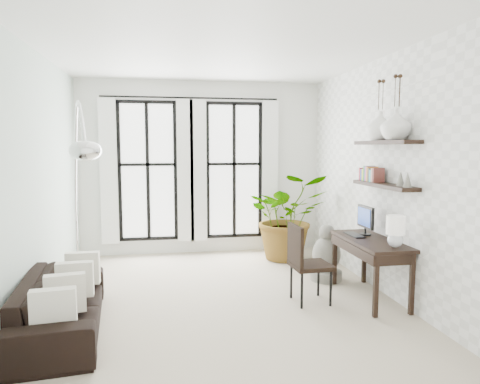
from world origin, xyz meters
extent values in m
plane|color=#BBAC95|center=(0.00, 0.00, 0.00)|extent=(5.00, 5.00, 0.00)
plane|color=white|center=(0.00, 0.00, 3.20)|extent=(5.00, 5.00, 0.00)
plane|color=silver|center=(-2.25, 0.00, 1.60)|extent=(0.00, 5.00, 5.00)
plane|color=white|center=(2.25, 0.00, 1.60)|extent=(0.00, 5.00, 5.00)
plane|color=white|center=(0.00, 2.50, 1.60)|extent=(4.50, 0.00, 4.50)
cube|color=white|center=(-1.00, 2.47, 1.55)|extent=(1.00, 0.02, 2.50)
cube|color=white|center=(-1.68, 2.37, 1.55)|extent=(0.30, 0.04, 2.60)
cube|color=white|center=(-0.32, 2.37, 1.55)|extent=(0.30, 0.04, 2.60)
cube|color=white|center=(0.60, 2.47, 1.55)|extent=(1.00, 0.02, 2.50)
cube|color=white|center=(-0.08, 2.37, 1.55)|extent=(0.30, 0.04, 2.60)
cube|color=white|center=(1.28, 2.37, 1.55)|extent=(0.30, 0.04, 2.60)
cylinder|color=black|center=(-0.20, 2.38, 2.88)|extent=(3.20, 0.03, 0.03)
cube|color=black|center=(2.11, -0.41, 1.50)|extent=(0.25, 1.30, 0.05)
cube|color=black|center=(2.11, -0.41, 2.05)|extent=(0.25, 1.30, 0.05)
cube|color=#B02C33|center=(2.11, 0.14, 1.61)|extent=(0.16, 0.04, 0.18)
cube|color=#3549BB|center=(2.11, 0.09, 1.61)|extent=(0.16, 0.04, 0.18)
cube|color=yellow|center=(2.11, 0.05, 1.61)|extent=(0.16, 0.04, 0.18)
cube|color=#2E8B4F|center=(2.11, 0.00, 1.61)|extent=(0.16, 0.04, 0.18)
cube|color=#AA53C1|center=(2.11, -0.04, 1.61)|extent=(0.16, 0.04, 0.18)
cube|color=orange|center=(2.11, -0.09, 1.61)|extent=(0.16, 0.04, 0.18)
cube|color=#4E4E4E|center=(2.11, -0.13, 1.61)|extent=(0.16, 0.04, 0.18)
cube|color=#33ABB5|center=(2.11, -0.18, 1.61)|extent=(0.16, 0.04, 0.18)
cube|color=tan|center=(2.11, -0.22, 1.61)|extent=(0.16, 0.04, 0.18)
cube|color=brown|center=(2.11, -0.27, 1.61)|extent=(0.16, 0.04, 0.18)
cone|color=gray|center=(2.11, -0.81, 1.61)|extent=(0.10, 0.10, 0.18)
cone|color=gray|center=(2.11, -0.96, 1.61)|extent=(0.10, 0.10, 0.18)
imported|color=black|center=(-1.80, -0.80, 0.30)|extent=(1.01, 2.12, 0.60)
cube|color=silver|center=(-1.70, -1.50, 0.50)|extent=(0.40, 0.12, 0.40)
cube|color=silver|center=(-1.70, -1.04, 0.50)|extent=(0.40, 0.12, 0.40)
cube|color=silver|center=(-1.70, -0.57, 0.50)|extent=(0.40, 0.12, 0.40)
cube|color=silver|center=(-1.70, -0.10, 0.50)|extent=(0.40, 0.12, 0.40)
imported|color=#2D7228|center=(1.44, 1.72, 0.77)|extent=(1.47, 1.30, 1.54)
cube|color=black|center=(1.95, -0.41, 0.78)|extent=(0.57, 1.35, 0.04)
cube|color=black|center=(1.93, -0.41, 0.68)|extent=(0.52, 1.28, 0.12)
cube|color=black|center=(1.72, -1.03, 0.38)|extent=(0.05, 0.05, 0.75)
cube|color=black|center=(2.18, -1.03, 0.38)|extent=(0.05, 0.05, 0.75)
cube|color=black|center=(1.72, 0.21, 0.38)|extent=(0.05, 0.05, 0.75)
cube|color=black|center=(2.18, 0.21, 0.38)|extent=(0.05, 0.05, 0.75)
cube|color=black|center=(2.00, -0.15, 1.05)|extent=(0.04, 0.42, 0.30)
cube|color=navy|center=(1.98, -0.15, 1.05)|extent=(0.00, 0.36, 0.24)
cube|color=black|center=(1.85, -0.15, 0.81)|extent=(0.15, 0.40, 0.02)
sphere|color=silver|center=(2.00, -0.93, 0.89)|extent=(0.18, 0.18, 0.18)
cylinder|color=white|center=(2.00, -0.93, 1.08)|extent=(0.22, 0.22, 0.22)
cube|color=black|center=(1.15, -0.40, 0.48)|extent=(0.51, 0.51, 0.05)
cube|color=black|center=(0.93, -0.42, 0.75)|extent=(0.07, 0.48, 0.53)
cylinder|color=black|center=(0.95, -0.60, 0.22)|extent=(0.03, 0.03, 0.45)
cylinder|color=black|center=(1.34, -0.60, 0.22)|extent=(0.03, 0.03, 0.45)
cylinder|color=black|center=(0.95, -0.21, 0.22)|extent=(0.03, 0.03, 0.45)
cylinder|color=black|center=(1.34, -0.21, 0.22)|extent=(0.03, 0.03, 0.45)
cylinder|color=silver|center=(-1.90, 0.58, 0.05)|extent=(0.38, 0.38, 0.11)
cylinder|color=silver|center=(-1.90, 0.58, 0.58)|extent=(0.04, 0.04, 1.06)
ellipsoid|color=silver|center=(-1.50, -0.75, 1.95)|extent=(0.34, 0.34, 0.22)
cylinder|color=gray|center=(1.68, 0.44, 0.07)|extent=(0.47, 0.47, 0.14)
ellipsoid|color=gray|center=(1.68, 0.44, 0.40)|extent=(0.42, 0.42, 0.52)
sphere|color=gray|center=(1.68, 0.44, 0.73)|extent=(0.23, 0.23, 0.23)
imported|color=white|center=(2.11, -0.66, 2.27)|extent=(0.37, 0.37, 0.38)
imported|color=white|center=(2.11, -0.26, 2.27)|extent=(0.37, 0.37, 0.38)
camera|label=1|loc=(-0.65, -5.52, 1.99)|focal=32.00mm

